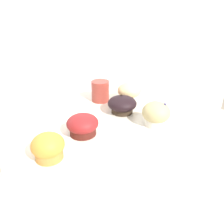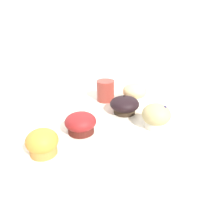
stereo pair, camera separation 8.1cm
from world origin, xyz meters
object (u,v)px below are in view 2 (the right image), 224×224
(muffin_front_right, at_px, (81,123))
(coffee_cup, at_px, (105,90))
(muffin_front_center, at_px, (42,143))
(muffin_front_left, at_px, (156,116))
(muffin_back_left, at_px, (125,105))
(muffin_back_right, at_px, (135,93))

(muffin_front_right, distance_m, coffee_cup, 0.30)
(muffin_front_center, xyz_separation_m, muffin_front_left, (0.40, 0.01, 0.01))
(muffin_front_center, relative_size, muffin_front_right, 0.88)
(muffin_front_left, bearing_deg, muffin_front_right, 165.68)
(coffee_cup, bearing_deg, muffin_back_left, -80.64)
(muffin_front_left, xyz_separation_m, coffee_cup, (-0.08, 0.31, 0.01))
(coffee_cup, bearing_deg, muffin_front_left, -75.28)
(muffin_back_left, height_order, muffin_front_left, muffin_front_left)
(muffin_back_left, xyz_separation_m, muffin_front_right, (-0.21, -0.08, 0.00))
(muffin_back_right, relative_size, coffee_cup, 0.91)
(muffin_back_left, height_order, muffin_front_right, muffin_back_left)
(muffin_front_left, bearing_deg, muffin_back_left, 110.02)
(muffin_back_right, bearing_deg, muffin_back_left, -134.88)
(muffin_back_left, relative_size, muffin_front_left, 1.16)
(muffin_front_center, bearing_deg, muffin_front_right, 29.62)
(muffin_front_right, bearing_deg, muffin_back_right, 30.70)
(muffin_front_center, xyz_separation_m, muffin_back_right, (0.44, 0.26, 0.00))
(muffin_back_right, height_order, muffin_front_right, muffin_back_right)
(muffin_back_right, height_order, coffee_cup, coffee_cup)
(muffin_front_center, distance_m, coffee_cup, 0.45)
(muffin_front_right, bearing_deg, muffin_front_left, -14.32)
(muffin_front_center, distance_m, muffin_back_right, 0.51)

